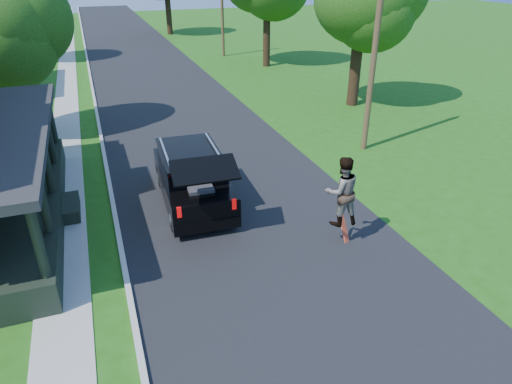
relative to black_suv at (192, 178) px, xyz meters
name	(u,v)px	position (x,y,z in m)	size (l,w,h in m)	color
ground	(296,288)	(1.40, -5.39, -0.94)	(140.00, 140.00, 0.00)	#1F5210
street	(162,93)	(1.40, 14.61, -0.94)	(8.00, 120.00, 0.02)	black
curb	(94,99)	(-2.65, 14.61, -0.94)	(0.15, 120.00, 0.12)	#B0B1AB
sidewalk	(67,102)	(-4.20, 14.61, -0.94)	(1.30, 120.00, 0.03)	#9B9B93
black_suv	(192,178)	(0.00, 0.00, 0.00)	(2.26, 5.37, 2.46)	black
skateboarder	(342,191)	(3.42, -3.89, 0.76)	(1.06, 0.85, 2.07)	black
skateboard	(344,229)	(3.68, -3.80, -0.61)	(0.23, 0.58, 0.78)	#B42D0F
tree_left_mid	(17,21)	(-5.29, 9.42, 4.13)	(6.68, 6.84, 7.97)	black
utility_pole_near	(376,37)	(8.19, 2.31, 3.78)	(1.50, 0.57, 9.16)	#483521
utility_pole_far	(222,7)	(8.40, 24.84, 2.94)	(1.46, 0.26, 7.51)	#483521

